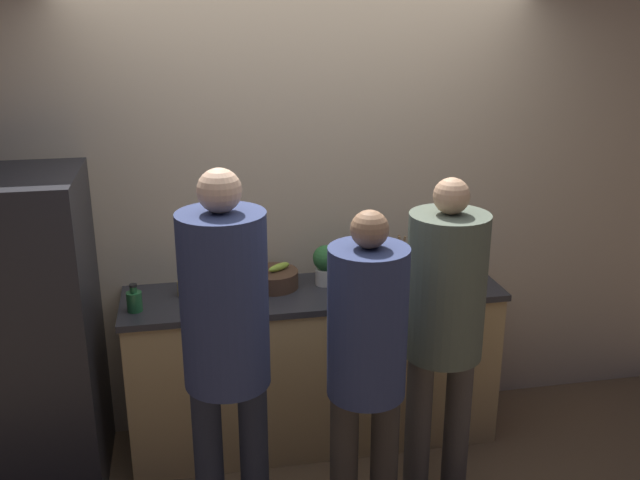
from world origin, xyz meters
The scene contains 15 objects.
ground_plane centered at (0.00, 0.00, 0.00)m, with size 14.00×14.00×0.00m, color brown.
wall_back centered at (0.00, 0.60, 1.30)m, with size 5.20×0.06×2.60m.
counter centered at (0.00, 0.33, 0.46)m, with size 2.07×0.58×0.93m.
refrigerator centered at (-1.49, 0.24, 0.83)m, with size 0.68×0.72×1.66m.
person_left centered at (-0.53, -0.49, 1.10)m, with size 0.37×0.37×1.81m.
person_center centered at (0.08, -0.55, 0.97)m, with size 0.35×0.35×1.62m.
person_right centered at (0.52, -0.32, 1.02)m, with size 0.38×0.38×1.68m.
fruit_bowl centered at (-0.21, 0.40, 0.98)m, with size 0.28×0.28×0.14m.
utensil_crock centered at (0.51, 0.36, 1.00)m, with size 0.10×0.10×0.27m.
bottle_clear centered at (0.85, 0.46, 0.99)m, with size 0.06×0.06×0.16m.
bottle_green centered at (-0.95, 0.22, 0.98)m, with size 0.08×0.08×0.15m.
bottle_amber centered at (0.72, 0.39, 1.00)m, with size 0.06×0.06×0.19m.
cup_white centered at (0.57, 0.26, 0.97)m, with size 0.07×0.07×0.09m.
cup_yellow centered at (-0.69, 0.38, 0.97)m, with size 0.09×0.09×0.08m.
potted_plant centered at (0.08, 0.39, 1.05)m, with size 0.14×0.14×0.23m.
Camera 1 is at (-0.66, -3.24, 2.43)m, focal length 40.00 mm.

